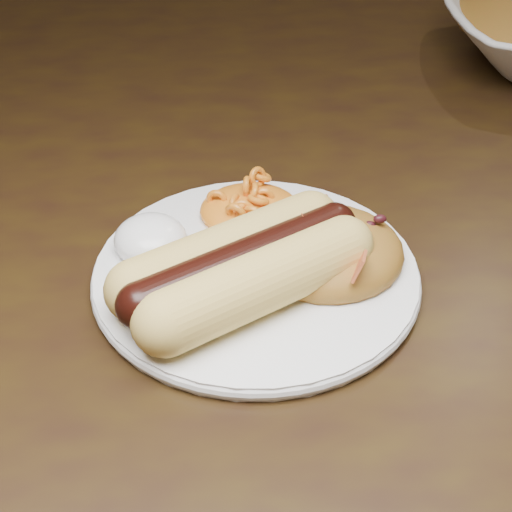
{
  "coord_description": "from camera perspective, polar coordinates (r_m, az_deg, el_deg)",
  "views": [
    {
      "loc": [
        0.02,
        -0.57,
        1.09
      ],
      "look_at": [
        0.05,
        -0.16,
        0.77
      ],
      "focal_mm": 55.0,
      "sensor_mm": 36.0,
      "label": 1
    }
  ],
  "objects": [
    {
      "name": "table",
      "position": [
        0.71,
        -5.46,
        0.47
      ],
      "size": [
        1.6,
        0.9,
        0.75
      ],
      "color": "black",
      "rests_on": "floor"
    },
    {
      "name": "mac_and_cheese",
      "position": [
        0.56,
        -0.44,
        4.21
      ],
      "size": [
        0.08,
        0.07,
        0.03
      ],
      "primitive_type": "ellipsoid",
      "rotation": [
        0.0,
        0.0,
        -0.04
      ],
      "color": "orange",
      "rests_on": "plate"
    },
    {
      "name": "taco_salad",
      "position": [
        0.52,
        5.22,
        1.28
      ],
      "size": [
        0.1,
        0.1,
        0.05
      ],
      "rotation": [
        0.0,
        0.0,
        -0.27
      ],
      "color": "#D44425",
      "rests_on": "plate"
    },
    {
      "name": "plate",
      "position": [
        0.53,
        0.0,
        -1.34
      ],
      "size": [
        0.28,
        0.28,
        0.01
      ],
      "primitive_type": "cylinder",
      "rotation": [
        0.0,
        0.0,
        0.4
      ],
      "color": "white",
      "rests_on": "table"
    },
    {
      "name": "sour_cream",
      "position": [
        0.54,
        -7.74,
        1.81
      ],
      "size": [
        0.06,
        0.06,
        0.03
      ],
      "primitive_type": "ellipsoid",
      "rotation": [
        0.0,
        0.0,
        0.21
      ],
      "color": "white",
      "rests_on": "plate"
    },
    {
      "name": "hotdog",
      "position": [
        0.49,
        -0.91,
        -0.75
      ],
      "size": [
        0.14,
        0.13,
        0.04
      ],
      "rotation": [
        0.0,
        0.0,
        0.5
      ],
      "color": "#D7B959",
      "rests_on": "plate"
    }
  ]
}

